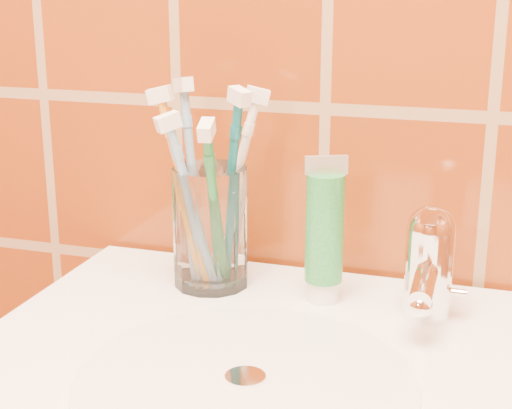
% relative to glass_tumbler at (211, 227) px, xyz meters
% --- Properties ---
extents(glass_tumbler, '(0.10, 0.10, 0.14)m').
position_rel_glass_tumbler_xyz_m(glass_tumbler, '(0.00, 0.00, 0.00)').
color(glass_tumbler, white).
rests_on(glass_tumbler, pedestal_sink).
extents(toothpaste_tube, '(0.04, 0.04, 0.16)m').
position_rel_glass_tumbler_xyz_m(toothpaste_tube, '(0.13, -0.01, 0.01)').
color(toothpaste_tube, white).
rests_on(toothpaste_tube, pedestal_sink).
extents(faucet, '(0.05, 0.11, 0.12)m').
position_rel_glass_tumbler_xyz_m(faucet, '(0.24, -0.02, -0.00)').
color(faucet, white).
rests_on(faucet, pedestal_sink).
extents(toothbrush_0, '(0.05, 0.15, 0.22)m').
position_rel_glass_tumbler_xyz_m(toothbrush_0, '(0.02, -0.03, 0.03)').
color(toothbrush_0, '#1F7536').
rests_on(toothbrush_0, glass_tumbler).
extents(toothbrush_1, '(0.12, 0.10, 0.23)m').
position_rel_glass_tumbler_xyz_m(toothbrush_1, '(0.02, 0.02, 0.04)').
color(toothbrush_1, white).
rests_on(toothbrush_1, glass_tumbler).
extents(toothbrush_2, '(0.09, 0.08, 0.23)m').
position_rel_glass_tumbler_xyz_m(toothbrush_2, '(-0.02, -0.01, 0.04)').
color(toothbrush_2, orange).
rests_on(toothbrush_2, glass_tumbler).
extents(toothbrush_3, '(0.12, 0.12, 0.22)m').
position_rel_glass_tumbler_xyz_m(toothbrush_3, '(-0.01, -0.03, 0.03)').
color(toothbrush_3, '#76A3D2').
rests_on(toothbrush_3, glass_tumbler).
extents(toothbrush_4, '(0.10, 0.10, 0.24)m').
position_rel_glass_tumbler_xyz_m(toothbrush_4, '(-0.02, 0.00, 0.05)').
color(toothbrush_4, '#75A0D1').
rests_on(toothbrush_4, glass_tumbler).
extents(toothbrush_5, '(0.11, 0.10, 0.24)m').
position_rel_glass_tumbler_xyz_m(toothbrush_5, '(0.02, -0.00, 0.04)').
color(toothbrush_5, '#0C5E69').
rests_on(toothbrush_5, glass_tumbler).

